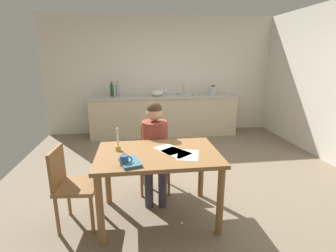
% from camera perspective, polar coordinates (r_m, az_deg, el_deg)
% --- Properties ---
extents(ground_plane, '(5.20, 5.20, 0.04)m').
position_cam_1_polar(ground_plane, '(3.75, 3.21, -12.33)').
color(ground_plane, '#7A6B56').
extents(wall_back, '(5.20, 0.12, 2.60)m').
position_cam_1_polar(wall_back, '(5.91, -1.39, 11.30)').
color(wall_back, silver).
rests_on(wall_back, ground).
extents(kitchen_counter, '(3.23, 0.64, 0.90)m').
position_cam_1_polar(kitchen_counter, '(5.68, -0.93, 2.47)').
color(kitchen_counter, beige).
rests_on(kitchen_counter, ground).
extents(dining_table, '(1.26, 0.84, 0.76)m').
position_cam_1_polar(dining_table, '(2.68, -2.27, -8.28)').
color(dining_table, olive).
rests_on(dining_table, ground).
extents(chair_at_table, '(0.43, 0.43, 0.85)m').
position_cam_1_polar(chair_at_table, '(3.36, -3.01, -6.51)').
color(chair_at_table, olive).
rests_on(chair_at_table, ground).
extents(person_seated, '(0.34, 0.61, 1.19)m').
position_cam_1_polar(person_seated, '(3.15, -2.99, -4.03)').
color(person_seated, brown).
rests_on(person_seated, ground).
extents(chair_side_empty, '(0.43, 0.43, 0.85)m').
position_cam_1_polar(chair_side_empty, '(2.82, -21.03, -12.02)').
color(chair_side_empty, olive).
rests_on(chair_side_empty, ground).
extents(coffee_mug, '(0.11, 0.08, 0.09)m').
position_cam_1_polar(coffee_mug, '(2.36, -9.79, -7.62)').
color(coffee_mug, '#33598C').
rests_on(coffee_mug, dining_table).
extents(candlestick, '(0.06, 0.06, 0.25)m').
position_cam_1_polar(candlestick, '(2.72, -11.23, -4.09)').
color(candlestick, gold).
rests_on(candlestick, dining_table).
extents(book_magazine, '(0.23, 0.29, 0.03)m').
position_cam_1_polar(book_magazine, '(2.39, -8.55, -8.10)').
color(book_magazine, '#39687F').
rests_on(book_magazine, dining_table).
extents(paper_letter, '(0.33, 0.36, 0.00)m').
position_cam_1_polar(paper_letter, '(2.71, 0.29, -5.31)').
color(paper_letter, white).
rests_on(paper_letter, dining_table).
extents(paper_bill, '(0.28, 0.34, 0.00)m').
position_cam_1_polar(paper_bill, '(2.58, 4.52, -6.53)').
color(paper_bill, white).
rests_on(paper_bill, dining_table).
extents(paper_envelope, '(0.35, 0.36, 0.00)m').
position_cam_1_polar(paper_envelope, '(2.64, 1.77, -5.96)').
color(paper_envelope, white).
rests_on(paper_envelope, dining_table).
extents(sink_unit, '(0.36, 0.36, 0.24)m').
position_cam_1_polar(sink_unit, '(5.67, 3.88, 7.26)').
color(sink_unit, '#B2B7BC').
rests_on(sink_unit, kitchen_counter).
extents(bottle_oil, '(0.07, 0.07, 0.32)m').
position_cam_1_polar(bottle_oil, '(5.56, -12.57, 7.93)').
color(bottle_oil, '#194C23').
rests_on(bottle_oil, kitchen_counter).
extents(bottle_vinegar, '(0.08, 0.08, 0.31)m').
position_cam_1_polar(bottle_vinegar, '(5.57, -11.32, 7.98)').
color(bottle_vinegar, '#8C999E').
rests_on(bottle_vinegar, kitchen_counter).
extents(mixing_bowl, '(0.27, 0.27, 0.12)m').
position_cam_1_polar(mixing_bowl, '(5.52, -2.56, 7.45)').
color(mixing_bowl, white).
rests_on(mixing_bowl, kitchen_counter).
extents(stovetop_kettle, '(0.18, 0.18, 0.22)m').
position_cam_1_polar(stovetop_kettle, '(5.82, 10.13, 8.02)').
color(stovetop_kettle, '#B7BABF').
rests_on(stovetop_kettle, kitchen_counter).
extents(wine_glass_near_sink, '(0.07, 0.07, 0.15)m').
position_cam_1_polar(wine_glass_near_sink, '(5.74, -0.50, 8.25)').
color(wine_glass_near_sink, silver).
rests_on(wine_glass_near_sink, kitchen_counter).
extents(wine_glass_by_kettle, '(0.07, 0.07, 0.15)m').
position_cam_1_polar(wine_glass_by_kettle, '(5.72, -1.50, 8.23)').
color(wine_glass_by_kettle, silver).
rests_on(wine_glass_by_kettle, kitchen_counter).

